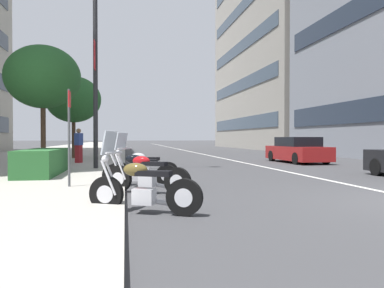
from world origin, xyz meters
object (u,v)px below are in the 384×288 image
(motorcycle_second_in_row, at_px, (142,167))
(street_lamp_with_banners, at_px, (102,33))
(motorcycle_under_tarp, at_px, (142,189))
(motorcycle_far_end_row, at_px, (146,175))
(motorcycle_nearest_camera, at_px, (138,171))
(street_tree_far_plaza, at_px, (73,100))
(street_tree_by_lamp_post, at_px, (43,77))
(parking_sign_by_curb, at_px, (69,128))
(pedestrian_on_plaza, at_px, (79,145))
(car_lead_in_lane, at_px, (297,151))

(motorcycle_second_in_row, bearing_deg, street_lamp_with_banners, -54.79)
(motorcycle_under_tarp, relative_size, motorcycle_far_end_row, 1.00)
(motorcycle_nearest_camera, xyz_separation_m, street_tree_far_plaza, (13.09, 3.39, 3.21))
(street_lamp_with_banners, relative_size, street_tree_far_plaza, 1.90)
(motorcycle_second_in_row, relative_size, street_tree_by_lamp_post, 0.40)
(street_tree_by_lamp_post, xyz_separation_m, street_tree_far_plaza, (5.77, -0.58, -0.42))
(parking_sign_by_curb, relative_size, pedestrian_on_plaza, 1.45)
(motorcycle_far_end_row, xyz_separation_m, parking_sign_by_curb, (0.52, 1.86, 1.16))
(parking_sign_by_curb, bearing_deg, motorcycle_far_end_row, -105.57)
(motorcycle_second_in_row, xyz_separation_m, parking_sign_by_curb, (-2.21, 1.88, 1.17))
(motorcycle_under_tarp, bearing_deg, motorcycle_far_end_row, -68.82)
(motorcycle_under_tarp, xyz_separation_m, parking_sign_by_curb, (2.99, 1.66, 1.16))
(motorcycle_under_tarp, xyz_separation_m, motorcycle_far_end_row, (2.47, -0.20, 0.00))
(motorcycle_far_end_row, xyz_separation_m, street_tree_far_plaza, (14.55, 3.53, 3.20))
(motorcycle_second_in_row, distance_m, pedestrian_on_plaza, 7.77)
(car_lead_in_lane, distance_m, parking_sign_by_curb, 14.65)
(motorcycle_second_in_row, distance_m, street_tree_far_plaza, 12.75)
(motorcycle_nearest_camera, height_order, parking_sign_by_curb, parking_sign_by_curb)
(car_lead_in_lane, xyz_separation_m, street_tree_far_plaza, (4.05, 12.36, 2.98))
(motorcycle_under_tarp, bearing_deg, parking_sign_by_curb, -35.23)
(motorcycle_second_in_row, relative_size, car_lead_in_lane, 0.46)
(motorcycle_second_in_row, bearing_deg, street_tree_far_plaza, -58.96)
(motorcycle_far_end_row, height_order, parking_sign_by_curb, parking_sign_by_curb)
(motorcycle_nearest_camera, bearing_deg, motorcycle_second_in_row, -82.19)
(street_tree_by_lamp_post, relative_size, pedestrian_on_plaza, 3.20)
(motorcycle_far_end_row, distance_m, parking_sign_by_curb, 2.25)
(motorcycle_far_end_row, distance_m, street_tree_by_lamp_post, 10.34)
(motorcycle_far_end_row, bearing_deg, car_lead_in_lane, -98.23)
(motorcycle_second_in_row, height_order, street_tree_far_plaza, street_tree_far_plaza)
(motorcycle_far_end_row, distance_m, motorcycle_second_in_row, 2.73)
(parking_sign_by_curb, distance_m, pedestrian_on_plaza, 9.52)
(motorcycle_far_end_row, relative_size, street_lamp_with_banners, 0.21)
(motorcycle_under_tarp, xyz_separation_m, motorcycle_second_in_row, (5.20, -0.22, -0.01))
(street_tree_by_lamp_post, relative_size, street_tree_far_plaza, 1.09)
(motorcycle_far_end_row, xyz_separation_m, motorcycle_second_in_row, (2.73, -0.02, -0.02))
(motorcycle_second_in_row, height_order, street_lamp_with_banners, street_lamp_with_banners)
(motorcycle_under_tarp, bearing_deg, pedestrian_on_plaza, -52.82)
(parking_sign_by_curb, xyz_separation_m, street_tree_by_lamp_post, (8.26, 2.25, 2.46))
(car_lead_in_lane, xyz_separation_m, parking_sign_by_curb, (-9.98, 10.69, 0.94))
(motorcycle_under_tarp, distance_m, pedestrian_on_plaza, 12.72)
(motorcycle_nearest_camera, bearing_deg, motorcycle_far_end_row, 110.54)
(motorcycle_nearest_camera, xyz_separation_m, parking_sign_by_curb, (-0.94, 1.72, 1.17))
(motorcycle_far_end_row, relative_size, street_tree_far_plaza, 0.41)
(motorcycle_nearest_camera, xyz_separation_m, motorcycle_second_in_row, (1.27, -0.16, -0.00))
(motorcycle_under_tarp, distance_m, car_lead_in_lane, 15.81)
(motorcycle_nearest_camera, bearing_deg, motorcycle_under_tarp, 104.28)
(motorcycle_nearest_camera, relative_size, parking_sign_by_curb, 0.87)
(street_tree_by_lamp_post, bearing_deg, motorcycle_under_tarp, -160.82)
(street_tree_far_plaza, bearing_deg, car_lead_in_lane, -108.13)
(street_lamp_with_banners, xyz_separation_m, street_tree_by_lamp_post, (2.37, 2.73, -1.47))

